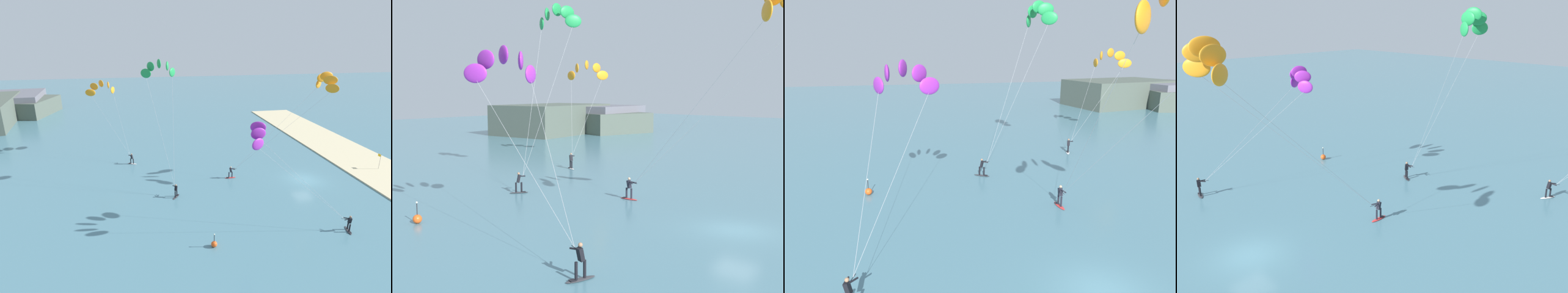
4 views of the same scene
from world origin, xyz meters
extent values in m
cube|color=black|center=(-11.68, 1.71, 1.16)|extent=(0.38, 0.37, 0.63)
sphere|color=#9E7051|center=(-11.68, 1.71, 1.58)|extent=(0.20, 0.20, 0.20)
cylinder|color=black|center=(-11.50, 2.23, 1.31)|extent=(0.21, 0.53, 0.03)
cylinder|color=black|center=(-11.69, 2.01, 1.34)|extent=(0.12, 0.60, 0.15)
cylinder|color=black|center=(-11.48, 1.93, 1.34)|extent=(0.46, 0.51, 0.15)
ellipsoid|color=purple|center=(-6.99, 10.03, 9.13)|extent=(1.45, 0.92, 1.10)
ellipsoid|color=purple|center=(-7.57, 10.24, 9.92)|extent=(1.21, 1.30, 1.10)
ellipsoid|color=purple|center=(-8.57, 10.59, 10.22)|extent=(0.78, 1.48, 1.10)
ellipsoid|color=purple|center=(-9.57, 10.94, 9.92)|extent=(0.40, 1.47, 1.10)
ellipsoid|color=purple|center=(-10.15, 11.14, 9.13)|extent=(0.92, 1.45, 1.10)
cylinder|color=#B2B2B7|center=(-9.24, 6.13, 5.07)|extent=(4.52, 7.82, 7.53)
cylinder|color=#B2B2B7|center=(-10.82, 6.69, 5.07)|extent=(1.36, 8.92, 7.53)
ellipsoid|color=red|center=(2.36, 9.65, 0.04)|extent=(0.41, 1.51, 0.08)
cube|color=black|center=(2.35, 10.07, 0.09)|extent=(0.30, 0.29, 0.02)
cylinder|color=black|center=(2.37, 9.43, 0.47)|extent=(0.14, 0.14, 0.78)
cylinder|color=black|center=(2.35, 9.87, 0.47)|extent=(0.14, 0.14, 0.78)
cube|color=black|center=(2.36, 9.65, 1.16)|extent=(0.31, 0.33, 0.63)
sphere|color=tan|center=(2.36, 9.65, 1.58)|extent=(0.20, 0.20, 0.20)
cylinder|color=black|center=(2.30, 9.11, 1.31)|extent=(0.09, 0.55, 0.03)
cylinder|color=black|center=(2.44, 9.37, 1.34)|extent=(0.24, 0.60, 0.15)
cylinder|color=black|center=(2.22, 9.39, 1.34)|extent=(0.37, 0.57, 0.15)
ellipsoid|color=orange|center=(-0.85, -1.63, 12.31)|extent=(1.49, 1.27, 1.10)
cylinder|color=#B2B2B7|center=(0.72, 3.74, 6.66)|extent=(3.16, 10.75, 10.72)
cylinder|color=#B2B2B7|center=(2.61, 3.52, 6.66)|extent=(0.63, 11.18, 10.72)
ellipsoid|color=white|center=(9.84, 22.84, 0.04)|extent=(0.98, 1.51, 0.08)
cube|color=black|center=(10.02, 23.21, 0.09)|extent=(0.38, 0.38, 0.02)
cylinder|color=black|center=(9.74, 22.65, 0.47)|extent=(0.14, 0.14, 0.78)
cylinder|color=black|center=(9.94, 23.04, 0.47)|extent=(0.14, 0.14, 0.78)
cube|color=black|center=(9.84, 22.84, 1.16)|extent=(0.41, 0.42, 0.63)
sphere|color=#9E7051|center=(9.84, 22.84, 1.58)|extent=(0.20, 0.20, 0.20)
cylinder|color=black|center=(10.32, 23.12, 1.31)|extent=(0.49, 0.30, 0.03)
cylinder|color=black|center=(10.02, 23.08, 1.34)|extent=(0.44, 0.53, 0.15)
cylinder|color=black|center=(10.13, 22.89, 1.34)|extent=(0.61, 0.18, 0.15)
ellipsoid|color=orange|center=(17.92, 25.39, 9.96)|extent=(1.67, 0.73, 1.10)
ellipsoid|color=orange|center=(17.57, 25.99, 10.85)|extent=(1.67, 0.54, 1.10)
ellipsoid|color=orange|center=(16.97, 27.02, 11.20)|extent=(1.58, 1.11, 1.10)
ellipsoid|color=orange|center=(16.36, 28.05, 10.85)|extent=(1.25, 1.51, 1.10)
ellipsoid|color=orange|center=(16.01, 28.65, 9.96)|extent=(0.73, 1.67, 1.10)
cylinder|color=#B2B2B7|center=(14.12, 24.25, 5.49)|extent=(7.62, 2.28, 8.36)
cylinder|color=#B2B2B7|center=(13.16, 25.89, 5.49)|extent=(5.71, 5.55, 8.36)
ellipsoid|color=#333338|center=(-1.70, 17.60, 0.04)|extent=(1.45, 1.12, 0.08)
cube|color=black|center=(-1.35, 17.37, 0.09)|extent=(0.39, 0.39, 0.02)
cylinder|color=black|center=(-1.88, 17.72, 0.47)|extent=(0.14, 0.14, 0.78)
cylinder|color=black|center=(-1.51, 17.48, 0.47)|extent=(0.14, 0.14, 0.78)
cube|color=black|center=(-1.70, 17.60, 1.16)|extent=(0.43, 0.43, 0.63)
sphere|color=#9E7051|center=(-1.70, 17.60, 1.58)|extent=(0.20, 0.20, 0.20)
cylinder|color=black|center=(-1.16, 17.70, 1.31)|extent=(0.55, 0.14, 0.03)
cylinder|color=black|center=(-1.45, 17.76, 1.34)|extent=(0.55, 0.40, 0.15)
cylinder|color=black|center=(-1.41, 17.54, 1.34)|extent=(0.61, 0.20, 0.15)
ellipsoid|color=#1E9347|center=(4.14, 17.07, 14.05)|extent=(1.37, 1.06, 1.10)
ellipsoid|color=#1E9347|center=(4.02, 17.66, 14.83)|extent=(1.47, 0.60, 1.10)
ellipsoid|color=#1E9347|center=(3.82, 18.68, 15.13)|extent=(1.47, 0.59, 1.10)
ellipsoid|color=#1E9347|center=(3.62, 19.70, 14.83)|extent=(1.37, 1.06, 1.10)
ellipsoid|color=#1E9347|center=(3.50, 20.30, 14.05)|extent=(1.06, 1.37, 1.10)
cylinder|color=#B2B2B7|center=(1.49, 17.38, 7.53)|extent=(5.32, 0.65, 12.45)
cylinder|color=#B2B2B7|center=(1.17, 19.00, 7.53)|extent=(4.68, 2.62, 12.45)
sphere|color=#EA5119|center=(-11.72, 15.35, 0.28)|extent=(0.56, 0.56, 0.56)
cylinder|color=#262628|center=(-11.72, 15.35, 0.91)|extent=(0.06, 0.06, 0.70)
sphere|color=#F2F2CC|center=(-11.72, 15.35, 1.32)|extent=(0.12, 0.12, 0.12)
cube|color=#4C564C|center=(38.54, 55.27, 2.77)|extent=(22.86, 16.17, 5.53)
cube|color=slate|center=(43.94, 54.62, 2.38)|extent=(22.31, 6.99, 4.77)
cube|color=slate|center=(48.24, 51.96, 2.59)|extent=(15.75, 14.81, 5.19)
cube|color=#4C564C|center=(47.83, 49.10, 1.93)|extent=(15.44, 15.31, 3.86)
camera|label=1|loc=(-35.05, 21.37, 18.09)|focal=28.83mm
camera|label=2|loc=(-26.54, -11.98, 8.16)|focal=44.68mm
camera|label=3|loc=(-9.13, -12.49, 11.13)|focal=32.15mm
camera|label=4|loc=(22.85, -11.25, 15.16)|focal=38.63mm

